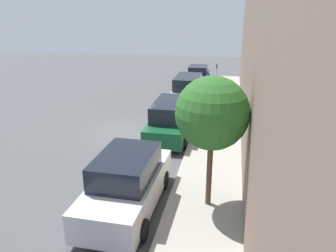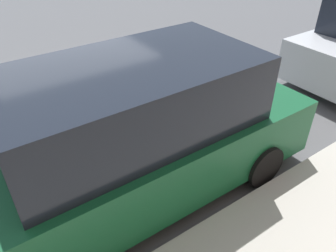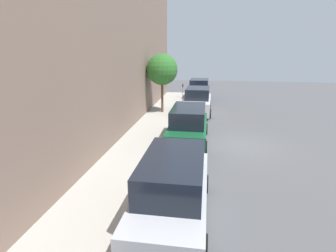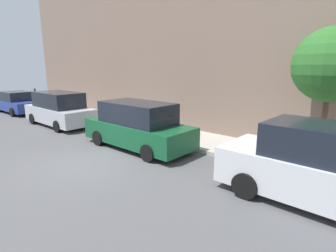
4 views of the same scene
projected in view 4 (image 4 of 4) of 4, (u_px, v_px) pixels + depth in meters
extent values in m
plane|color=#515154|center=(87.00, 163.00, 9.19)|extent=(60.00, 60.00, 0.00)
cube|color=#B2ADA3|center=(174.00, 135.00, 12.66)|extent=(2.53, 32.00, 0.15)
cube|color=#846B5B|center=(204.00, 4.00, 12.94)|extent=(2.00, 32.00, 12.62)
cube|color=silver|center=(321.00, 177.00, 6.31)|extent=(2.04, 4.83, 0.96)
cube|color=black|center=(326.00, 142.00, 6.12)|extent=(1.77, 2.63, 0.80)
cylinder|color=black|center=(245.00, 186.00, 6.67)|extent=(0.22, 0.68, 0.68)
cylinder|color=black|center=(272.00, 165.00, 8.03)|extent=(0.22, 0.68, 0.68)
cube|color=#14512D|center=(138.00, 133.00, 10.82)|extent=(1.92, 4.91, 0.84)
cube|color=black|center=(137.00, 113.00, 10.63)|extent=(1.69, 3.11, 0.84)
cylinder|color=black|center=(98.00, 138.00, 11.21)|extent=(0.22, 0.64, 0.64)
cylinder|color=black|center=(131.00, 130.00, 12.53)|extent=(0.22, 0.64, 0.64)
cylinder|color=black|center=(148.00, 153.00, 9.25)|extent=(0.22, 0.64, 0.64)
cylinder|color=black|center=(180.00, 142.00, 10.57)|extent=(0.22, 0.64, 0.64)
cube|color=#B7BABF|center=(60.00, 114.00, 15.00)|extent=(1.92, 4.91, 0.84)
cube|color=black|center=(58.00, 100.00, 14.81)|extent=(1.68, 3.11, 0.84)
cylinder|color=black|center=(33.00, 119.00, 15.39)|extent=(0.22, 0.61, 0.61)
cylinder|color=black|center=(62.00, 115.00, 16.71)|extent=(0.22, 0.61, 0.61)
cylinder|color=black|center=(58.00, 126.00, 13.43)|extent=(0.22, 0.61, 0.61)
cylinder|color=black|center=(89.00, 121.00, 14.75)|extent=(0.22, 0.61, 0.61)
cube|color=navy|center=(18.00, 105.00, 19.09)|extent=(1.93, 4.55, 0.68)
cube|color=black|center=(16.00, 96.00, 19.01)|extent=(1.65, 2.15, 0.64)
cylinder|color=black|center=(23.00, 105.00, 20.67)|extent=(0.22, 0.60, 0.60)
cylinder|color=black|center=(13.00, 112.00, 17.62)|extent=(0.22, 0.60, 0.60)
cylinder|color=black|center=(39.00, 109.00, 18.87)|extent=(0.22, 0.60, 0.60)
cylinder|color=#ADADB2|center=(36.00, 100.00, 20.70)|extent=(0.07, 0.07, 1.17)
cube|color=#2D2D33|center=(35.00, 91.00, 20.54)|extent=(0.11, 0.15, 0.28)
cube|color=red|center=(35.00, 89.00, 20.50)|extent=(0.04, 0.09, 0.05)
cylinder|color=brown|center=(323.00, 126.00, 8.46)|extent=(0.18, 0.18, 2.57)
sphere|color=#2D6B28|center=(331.00, 65.00, 8.03)|extent=(2.30, 2.30, 2.30)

